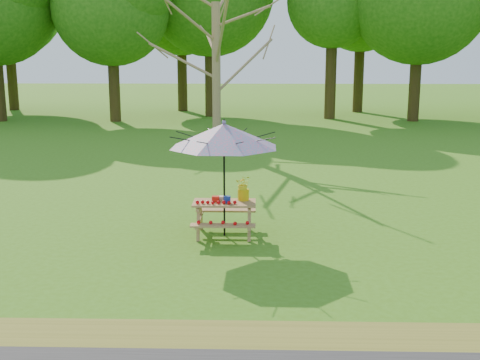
{
  "coord_description": "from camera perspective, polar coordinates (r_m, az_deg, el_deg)",
  "views": [
    {
      "loc": [
        4.46,
        -9.56,
        3.46
      ],
      "look_at": [
        4.16,
        1.58,
        1.1
      ],
      "focal_mm": 45.0,
      "sensor_mm": 36.0,
      "label": 1
    }
  ],
  "objects": [
    {
      "name": "tomatoes_row",
      "position": [
        11.33,
        -2.3,
        -2.13
      ],
      "size": [
        0.77,
        0.13,
        0.07
      ],
      "primitive_type": null,
      "color": "red",
      "rests_on": "picnic_table"
    },
    {
      "name": "produce_bins",
      "position": [
        11.52,
        -1.75,
        -1.8
      ],
      "size": [
        0.36,
        0.38,
        0.13
      ],
      "color": "red",
      "rests_on": "picnic_table"
    },
    {
      "name": "picnic_table",
      "position": [
        11.58,
        -1.49,
        -3.74
      ],
      "size": [
        1.2,
        1.32,
        0.67
      ],
      "color": "#986544",
      "rests_on": "ground"
    },
    {
      "name": "flower_bucket",
      "position": [
        11.57,
        0.32,
        -0.67
      ],
      "size": [
        0.3,
        0.26,
        0.49
      ],
      "color": "#DFB40B",
      "rests_on": "picnic_table"
    },
    {
      "name": "patio_umbrella",
      "position": [
        11.26,
        -1.53,
        4.24
      ],
      "size": [
        2.72,
        2.72,
        2.25
      ],
      "color": "black",
      "rests_on": "ground"
    }
  ]
}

